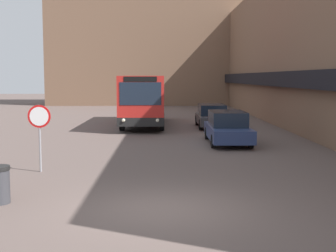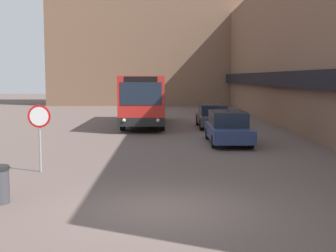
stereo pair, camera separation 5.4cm
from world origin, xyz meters
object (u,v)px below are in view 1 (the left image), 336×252
stop_sign (39,124)px  parked_car_front (228,128)px  city_bus (144,99)px  parked_car_middle (212,116)px

stop_sign → parked_car_front: bearing=43.3°
city_bus → stop_sign: (-2.87, -15.36, -0.13)m
city_bus → parked_car_middle: size_ratio=2.13×
city_bus → parked_car_front: bearing=-63.2°
parked_car_middle → city_bus: bearing=162.4°
city_bus → stop_sign: 15.62m
parked_car_front → parked_car_middle: parked_car_front is taller
parked_car_middle → stop_sign: stop_sign is taller
city_bus → stop_sign: city_bus is taller
parked_car_front → stop_sign: 9.94m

